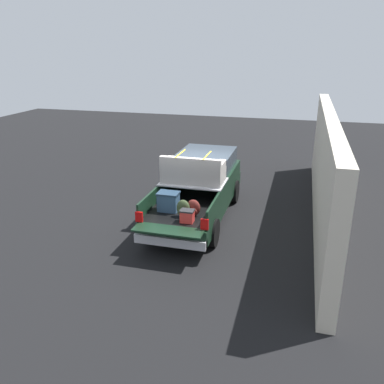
{
  "coord_description": "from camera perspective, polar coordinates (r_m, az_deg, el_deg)",
  "views": [
    {
      "loc": [
        -11.56,
        -3.0,
        5.2
      ],
      "look_at": [
        -0.6,
        0.0,
        1.1
      ],
      "focal_mm": 37.65,
      "sensor_mm": 36.0,
      "label": 1
    }
  ],
  "objects": [
    {
      "name": "building_facade",
      "position": [
        13.15,
        18.24,
        3.19
      ],
      "size": [
        11.67,
        0.36,
        3.31
      ],
      "primitive_type": "cube",
      "color": "beige",
      "rests_on": "ground_plane"
    },
    {
      "name": "pickup_truck",
      "position": [
        13.0,
        1.12,
        0.86
      ],
      "size": [
        6.05,
        2.06,
        2.23
      ],
      "color": "black",
      "rests_on": "ground_plane"
    },
    {
      "name": "ground_plane",
      "position": [
        13.03,
        0.7,
        -3.69
      ],
      "size": [
        40.0,
        40.0,
        0.0
      ],
      "primitive_type": "plane",
      "color": "black"
    }
  ]
}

